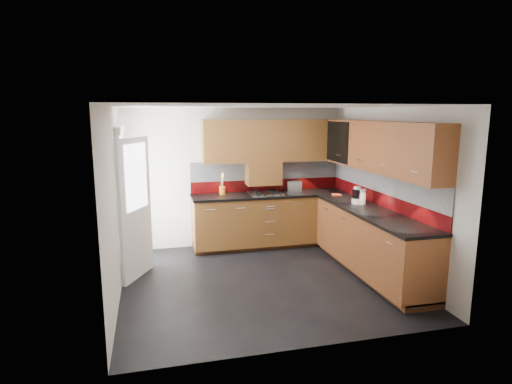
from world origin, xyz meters
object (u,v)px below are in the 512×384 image
object	(u,v)px
food_processor	(357,196)
toaster	(294,186)
gas_hob	(266,193)
utensil_pot	(222,189)

from	to	relation	value
food_processor	toaster	bearing A→B (deg)	114.07
toaster	gas_hob	bearing A→B (deg)	-163.09
gas_hob	utensil_pot	world-z (taller)	utensil_pot
gas_hob	food_processor	bearing A→B (deg)	-43.97
utensil_pot	food_processor	bearing A→B (deg)	-34.07
toaster	food_processor	bearing A→B (deg)	-65.93
gas_hob	toaster	size ratio (longest dim) A/B	2.05
gas_hob	food_processor	world-z (taller)	food_processor
toaster	food_processor	distance (m)	1.40
gas_hob	utensil_pot	bearing A→B (deg)	167.56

